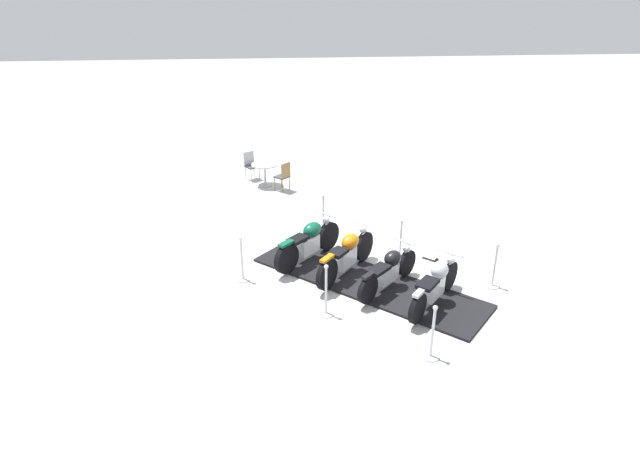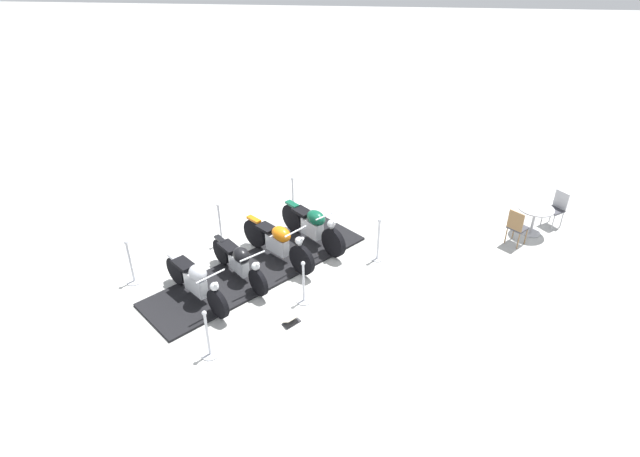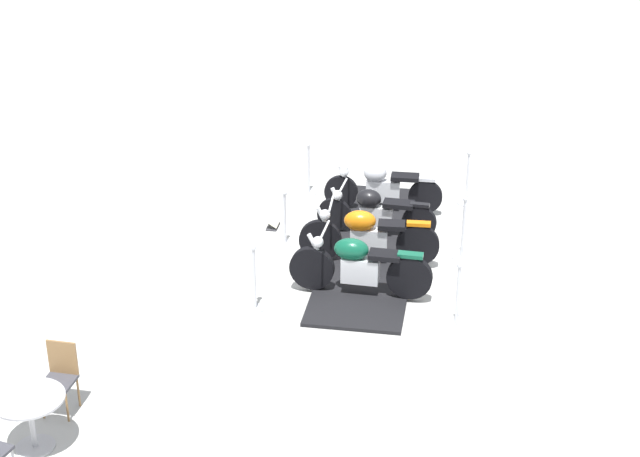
% 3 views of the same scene
% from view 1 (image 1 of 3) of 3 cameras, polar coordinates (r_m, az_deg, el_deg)
% --- Properties ---
extents(ground_plane, '(80.00, 80.00, 0.00)m').
position_cam_1_polar(ground_plane, '(12.18, 4.92, -5.76)').
color(ground_plane, silver).
extents(display_platform, '(4.79, 5.09, 0.06)m').
position_cam_1_polar(display_platform, '(12.17, 4.93, -5.64)').
color(display_platform, black).
rests_on(display_platform, ground_plane).
extents(motorcycle_chrome, '(1.76, 1.52, 0.93)m').
position_cam_1_polar(motorcycle_chrome, '(11.30, 12.21, -5.72)').
color(motorcycle_chrome, black).
rests_on(motorcycle_chrome, display_platform).
extents(motorcycle_black, '(1.58, 1.59, 0.91)m').
position_cam_1_polar(motorcycle_black, '(11.72, 7.39, -4.28)').
color(motorcycle_black, black).
rests_on(motorcycle_black, display_platform).
extents(motorcycle_copper, '(1.90, 1.56, 1.05)m').
position_cam_1_polar(motorcycle_copper, '(12.20, 2.93, -2.64)').
color(motorcycle_copper, black).
rests_on(motorcycle_copper, display_platform).
extents(motorcycle_forest, '(1.73, 1.68, 1.05)m').
position_cam_1_polar(motorcycle_forest, '(12.76, -1.16, -1.37)').
color(motorcycle_forest, black).
rests_on(motorcycle_forest, display_platform).
extents(stanchion_left_front, '(0.34, 0.34, 1.09)m').
position_cam_1_polar(stanchion_left_front, '(9.96, 11.80, -11.65)').
color(stanchion_left_front, silver).
rests_on(stanchion_left_front, ground_plane).
extents(stanchion_left_mid, '(0.36, 0.36, 1.13)m').
position_cam_1_polar(stanchion_left_mid, '(10.90, 0.64, -7.53)').
color(stanchion_left_mid, silver).
rests_on(stanchion_left_mid, ground_plane).
extents(stanchion_left_rear, '(0.34, 0.34, 1.07)m').
position_cam_1_polar(stanchion_left_rear, '(12.22, -8.26, -4.01)').
color(stanchion_left_rear, silver).
rests_on(stanchion_left_rear, ground_plane).
extents(stanchion_right_front, '(0.34, 0.34, 1.05)m').
position_cam_1_polar(stanchion_right_front, '(12.46, 17.97, -4.54)').
color(stanchion_right_front, silver).
rests_on(stanchion_right_front, ground_plane).
extents(stanchion_right_mid, '(0.33, 0.33, 1.02)m').
position_cam_1_polar(stanchion_right_mid, '(13.22, 8.53, -1.79)').
color(stanchion_right_mid, silver).
rests_on(stanchion_right_mid, ground_plane).
extents(stanchion_right_rear, '(0.30, 0.30, 1.11)m').
position_cam_1_polar(stanchion_right_rear, '(14.30, 0.35, 0.89)').
color(stanchion_right_rear, silver).
rests_on(stanchion_right_rear, ground_plane).
extents(info_placard, '(0.39, 0.41, 0.19)m').
position_cam_1_polar(info_placard, '(13.39, 11.62, -2.98)').
color(info_placard, '#333338').
rests_on(info_placard, ground_plane).
extents(cafe_table, '(0.88, 0.88, 0.74)m').
position_cam_1_polar(cafe_table, '(17.86, -5.88, 6.29)').
color(cafe_table, '#B7B7BC').
rests_on(cafe_table, ground_plane).
extents(cafe_chair_near_table, '(0.56, 0.56, 0.95)m').
position_cam_1_polar(cafe_chair_near_table, '(18.52, -7.36, 6.82)').
color(cafe_chair_near_table, '#B7B7BC').
rests_on(cafe_chair_near_table, ground_plane).
extents(cafe_chair_across_table, '(0.57, 0.57, 0.96)m').
position_cam_1_polar(cafe_chair_across_table, '(17.32, -3.90, 5.70)').
color(cafe_chair_across_table, olive).
rests_on(cafe_chair_across_table, ground_plane).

